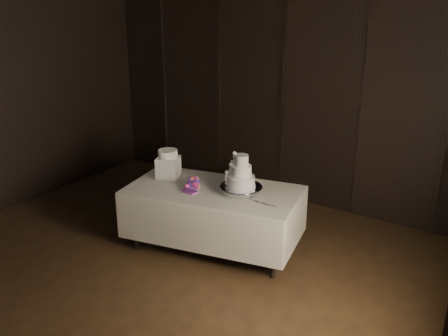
# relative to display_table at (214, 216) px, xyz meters

# --- Properties ---
(room) EXTENTS (6.08, 7.08, 3.08)m
(room) POSITION_rel_display_table_xyz_m (-0.12, -1.61, 1.08)
(room) COLOR black
(room) RESTS_ON ground
(display_table) EXTENTS (2.17, 1.44, 0.76)m
(display_table) POSITION_rel_display_table_xyz_m (0.00, 0.00, 0.00)
(display_table) COLOR silver
(display_table) RESTS_ON ground
(cake_stand) EXTENTS (0.59, 0.59, 0.09)m
(cake_stand) POSITION_rel_display_table_xyz_m (0.34, 0.06, 0.39)
(cake_stand) COLOR silver
(cake_stand) RESTS_ON display_table
(wedding_cake) EXTENTS (0.35, 0.31, 0.37)m
(wedding_cake) POSITION_rel_display_table_xyz_m (0.31, 0.05, 0.58)
(wedding_cake) COLOR white
(wedding_cake) RESTS_ON cake_stand
(bouquet) EXTENTS (0.32, 0.41, 0.18)m
(bouquet) POSITION_rel_display_table_xyz_m (-0.21, -0.12, 0.40)
(bouquet) COLOR #C1507E
(bouquet) RESTS_ON display_table
(box_pedestal) EXTENTS (0.34, 0.34, 0.25)m
(box_pedestal) POSITION_rel_display_table_xyz_m (-0.69, 0.02, 0.47)
(box_pedestal) COLOR white
(box_pedestal) RESTS_ON display_table
(small_cake) EXTENTS (0.24, 0.24, 0.09)m
(small_cake) POSITION_rel_display_table_xyz_m (-0.69, 0.02, 0.64)
(small_cake) COLOR white
(small_cake) RESTS_ON box_pedestal
(cake_knife) EXTENTS (0.37, 0.05, 0.01)m
(cake_knife) POSITION_rel_display_table_xyz_m (0.63, -0.04, 0.35)
(cake_knife) COLOR silver
(cake_knife) RESTS_ON display_table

